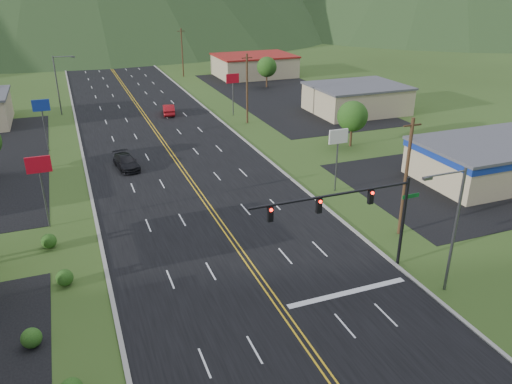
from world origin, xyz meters
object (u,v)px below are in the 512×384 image
object	(u,v)px
traffic_signal	(357,208)
streetlight_east	(452,223)
streetlight_west	(59,81)
car_dark_mid	(126,162)
car_red_far	(169,110)

from	to	relation	value
traffic_signal	streetlight_east	bearing A→B (deg)	-40.39
streetlight_east	streetlight_west	size ratio (longest dim) A/B	1.00
traffic_signal	streetlight_west	world-z (taller)	streetlight_west
traffic_signal	car_dark_mid	xyz separation A→B (m)	(-12.26, 28.03, -4.58)
traffic_signal	streetlight_east	distance (m)	6.17
traffic_signal	streetlight_west	xyz separation A→B (m)	(-18.16, 56.00, -0.15)
car_red_far	streetlight_east	bearing A→B (deg)	106.86
streetlight_west	car_dark_mid	xyz separation A→B (m)	(5.90, -27.97, -4.44)
traffic_signal	car_red_far	bearing A→B (deg)	93.19
car_red_far	traffic_signal	bearing A→B (deg)	102.15
streetlight_west	car_red_far	size ratio (longest dim) A/B	1.85
streetlight_west	car_dark_mid	bearing A→B (deg)	-78.08
car_red_far	car_dark_mid	bearing A→B (deg)	75.57
streetlight_east	car_dark_mid	bearing A→B (deg)	117.90
streetlight_west	car_dark_mid	size ratio (longest dim) A/B	1.75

